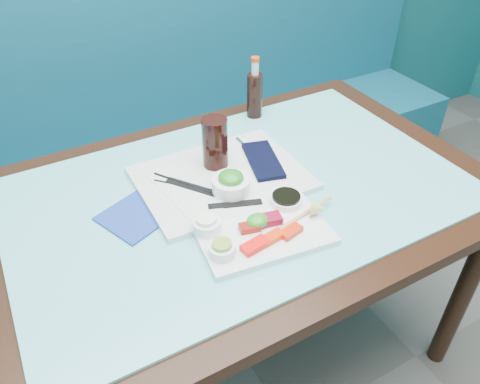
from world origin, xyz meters
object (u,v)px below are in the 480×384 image
dining_table (241,215)px  blue_napkin (136,216)px  booth_bench (150,157)px  serving_tray (222,178)px  seaweed_bowl (231,185)px  cola_bottle_body (255,96)px  sashimi_plate (261,229)px  cola_glass (215,143)px

dining_table → blue_napkin: bearing=174.0°
booth_bench → dining_table: (0.00, -0.84, 0.29)m
booth_bench → serving_tray: bearing=-91.9°
serving_tray → blue_napkin: size_ratio=2.93×
seaweed_bowl → cola_bottle_body: (0.28, 0.36, 0.04)m
serving_tray → blue_napkin: 0.26m
booth_bench → blue_napkin: (-0.29, -0.81, 0.39)m
cola_bottle_body → blue_napkin: (-0.53, -0.31, -0.07)m
dining_table → sashimi_plate: 0.20m
sashimi_plate → cola_glass: 0.30m
serving_tray → blue_napkin: bearing=-172.6°
blue_napkin → cola_bottle_body: bearing=30.4°
sashimi_plate → cola_bottle_body: size_ratio=2.10×
sashimi_plate → cola_bottle_body: (0.28, 0.52, 0.07)m
sashimi_plate → cola_glass: size_ratio=2.12×
serving_tray → cola_glass: cola_glass is taller
seaweed_bowl → sashimi_plate: bearing=-90.8°
cola_glass → dining_table: bearing=-82.1°
seaweed_bowl → cola_glass: size_ratio=0.69×
cola_bottle_body → seaweed_bowl: bearing=-128.2°
sashimi_plate → seaweed_bowl: seaweed_bowl is taller
cola_glass → sashimi_plate: bearing=-94.4°
booth_bench → blue_napkin: bearing=-109.7°
dining_table → cola_glass: (-0.02, 0.12, 0.18)m
sashimi_plate → serving_tray: bearing=94.0°
serving_tray → seaweed_bowl: bearing=-97.1°
cola_bottle_body → blue_napkin: cola_bottle_body is taller
seaweed_bowl → cola_glass: cola_glass is taller
dining_table → cola_bottle_body: (0.24, 0.34, 0.17)m
cola_glass → cola_bottle_body: cola_glass is taller
booth_bench → seaweed_bowl: size_ratio=29.44×
dining_table → blue_napkin: (-0.29, 0.03, 0.09)m
booth_bench → serving_tray: 0.87m
dining_table → cola_glass: bearing=97.9°
sashimi_plate → booth_bench: bearing=94.8°
sashimi_plate → cola_glass: cola_glass is taller
cola_bottle_body → cola_glass: bearing=-139.0°
sashimi_plate → seaweed_bowl: (0.00, 0.16, 0.03)m
booth_bench → cola_bottle_body: bearing=-63.7°
dining_table → cola_glass: size_ratio=9.44×
serving_tray → booth_bench: bearing=88.6°
cola_glass → blue_napkin: cola_glass is taller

